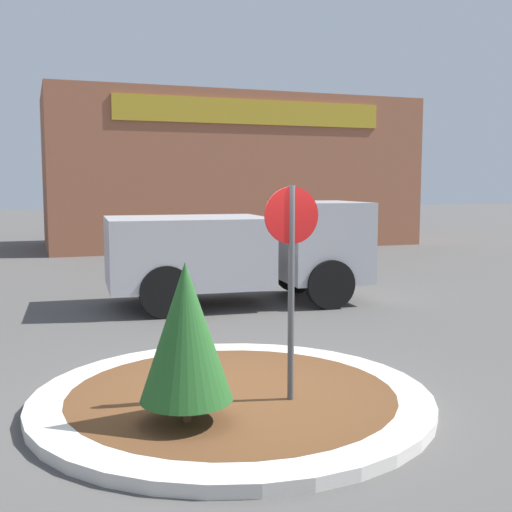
# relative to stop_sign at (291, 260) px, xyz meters

# --- Properties ---
(ground_plane) EXTENTS (120.00, 120.00, 0.00)m
(ground_plane) POSITION_rel_stop_sign_xyz_m (-0.54, 0.43, -1.67)
(ground_plane) COLOR #514F4C
(traffic_island) EXTENTS (4.50, 4.50, 0.13)m
(traffic_island) POSITION_rel_stop_sign_xyz_m (-0.54, 0.43, -1.60)
(traffic_island) COLOR beige
(traffic_island) RESTS_ON ground_plane
(stop_sign) EXTENTS (0.61, 0.07, 2.46)m
(stop_sign) POSITION_rel_stop_sign_xyz_m (0.00, 0.00, 0.00)
(stop_sign) COLOR #4C4C51
(stop_sign) RESTS_ON ground_plane
(island_shrub) EXTENTS (0.92, 0.92, 1.60)m
(island_shrub) POSITION_rel_stop_sign_xyz_m (-1.23, -0.29, -0.63)
(island_shrub) COLOR brown
(island_shrub) RESTS_ON traffic_island
(utility_truck) EXTENTS (5.40, 2.57, 2.10)m
(utility_truck) POSITION_rel_stop_sign_xyz_m (1.43, 6.22, -0.52)
(utility_truck) COLOR #B2B2B7
(utility_truck) RESTS_ON ground_plane
(storefront_building) EXTENTS (14.58, 6.07, 5.92)m
(storefront_building) POSITION_rel_stop_sign_xyz_m (5.24, 19.31, 1.29)
(storefront_building) COLOR #93563D
(storefront_building) RESTS_ON ground_plane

